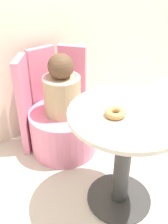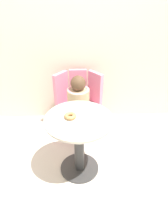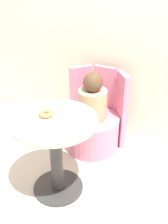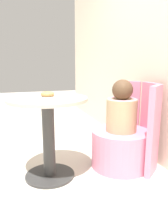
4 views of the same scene
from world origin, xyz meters
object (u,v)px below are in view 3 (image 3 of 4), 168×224
(round_table, at_px, (56,144))
(child_figure, at_px, (93,99))
(tub_chair, at_px, (92,132))
(donut, at_px, (46,114))

(round_table, height_order, child_figure, child_figure)
(tub_chair, bearing_deg, child_figure, 180.00)
(tub_chair, bearing_deg, donut, -97.13)
(tub_chair, bearing_deg, round_table, -90.30)
(tub_chair, relative_size, child_figure, 1.15)
(tub_chair, height_order, child_figure, child_figure)
(tub_chair, distance_m, donut, 0.83)
(round_table, xyz_separation_m, donut, (-0.08, 0.01, 0.24))
(child_figure, xyz_separation_m, donut, (-0.08, -0.64, 0.15))
(round_table, distance_m, donut, 0.25)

